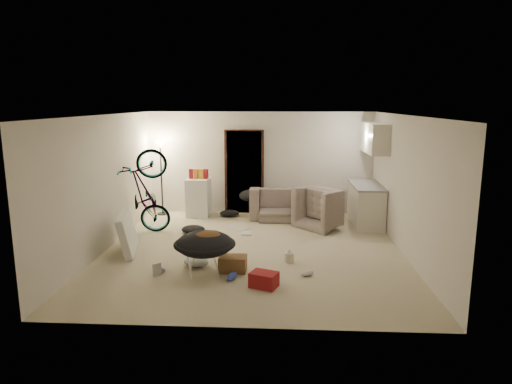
# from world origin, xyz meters

# --- Properties ---
(floor) EXTENTS (5.50, 6.00, 0.02)m
(floor) POSITION_xyz_m (0.00, 0.00, -0.01)
(floor) COLOR beige
(floor) RESTS_ON ground
(ceiling) EXTENTS (5.50, 6.00, 0.02)m
(ceiling) POSITION_xyz_m (0.00, 0.00, 2.51)
(ceiling) COLOR white
(ceiling) RESTS_ON wall_back
(wall_back) EXTENTS (5.50, 0.02, 2.50)m
(wall_back) POSITION_xyz_m (0.00, 3.01, 1.25)
(wall_back) COLOR silver
(wall_back) RESTS_ON floor
(wall_front) EXTENTS (5.50, 0.02, 2.50)m
(wall_front) POSITION_xyz_m (0.00, -3.01, 1.25)
(wall_front) COLOR silver
(wall_front) RESTS_ON floor
(wall_left) EXTENTS (0.02, 6.00, 2.50)m
(wall_left) POSITION_xyz_m (-2.76, 0.00, 1.25)
(wall_left) COLOR silver
(wall_left) RESTS_ON floor
(wall_right) EXTENTS (0.02, 6.00, 2.50)m
(wall_right) POSITION_xyz_m (2.76, 0.00, 1.25)
(wall_right) COLOR silver
(wall_right) RESTS_ON floor
(doorway) EXTENTS (0.85, 0.10, 2.04)m
(doorway) POSITION_xyz_m (-0.40, 2.97, 1.02)
(doorway) COLOR black
(doorway) RESTS_ON floor
(door_trim) EXTENTS (0.97, 0.04, 2.10)m
(door_trim) POSITION_xyz_m (-0.40, 2.94, 1.02)
(door_trim) COLOR black
(door_trim) RESTS_ON floor
(floor_lamp) EXTENTS (0.28, 0.28, 1.81)m
(floor_lamp) POSITION_xyz_m (-2.40, 2.65, 1.31)
(floor_lamp) COLOR black
(floor_lamp) RESTS_ON floor
(kitchen_counter) EXTENTS (0.60, 1.50, 0.88)m
(kitchen_counter) POSITION_xyz_m (2.43, 2.00, 0.44)
(kitchen_counter) COLOR beige
(kitchen_counter) RESTS_ON floor
(counter_top) EXTENTS (0.64, 1.54, 0.04)m
(counter_top) POSITION_xyz_m (2.43, 2.00, 0.90)
(counter_top) COLOR gray
(counter_top) RESTS_ON kitchen_counter
(kitchen_uppers) EXTENTS (0.38, 1.40, 0.65)m
(kitchen_uppers) POSITION_xyz_m (2.56, 2.00, 1.95)
(kitchen_uppers) COLOR beige
(kitchen_uppers) RESTS_ON wall_right
(sofa) EXTENTS (1.93, 0.76, 0.56)m
(sofa) POSITION_xyz_m (0.75, 2.45, 0.28)
(sofa) COLOR #373E36
(sofa) RESTS_ON floor
(armchair) EXTENTS (1.33, 1.34, 0.66)m
(armchair) POSITION_xyz_m (1.56, 1.78, 0.33)
(armchair) COLOR #373E36
(armchair) RESTS_ON floor
(bicycle) EXTENTS (1.93, 1.07, 1.06)m
(bicycle) POSITION_xyz_m (-2.30, 0.98, 0.48)
(bicycle) COLOR black
(bicycle) RESTS_ON floor
(book_asset) EXTENTS (0.25, 0.26, 0.02)m
(book_asset) POSITION_xyz_m (-1.50, -1.43, 0.01)
(book_asset) COLOR maroon
(book_asset) RESTS_ON floor
(mini_fridge) EXTENTS (0.56, 0.56, 0.92)m
(mini_fridge) POSITION_xyz_m (-1.48, 2.55, 0.46)
(mini_fridge) COLOR white
(mini_fridge) RESTS_ON floor
(snack_box_0) EXTENTS (0.11, 0.09, 0.30)m
(snack_box_0) POSITION_xyz_m (-1.65, 2.55, 1.00)
(snack_box_0) COLOR maroon
(snack_box_0) RESTS_ON mini_fridge
(snack_box_1) EXTENTS (0.12, 0.10, 0.30)m
(snack_box_1) POSITION_xyz_m (-1.53, 2.55, 1.00)
(snack_box_1) COLOR orange
(snack_box_1) RESTS_ON mini_fridge
(snack_box_2) EXTENTS (0.10, 0.07, 0.30)m
(snack_box_2) POSITION_xyz_m (-1.41, 2.55, 1.00)
(snack_box_2) COLOR gold
(snack_box_2) RESTS_ON mini_fridge
(snack_box_3) EXTENTS (0.12, 0.10, 0.30)m
(snack_box_3) POSITION_xyz_m (-1.29, 2.55, 1.00)
(snack_box_3) COLOR maroon
(snack_box_3) RESTS_ON mini_fridge
(saucer_chair) EXTENTS (0.99, 0.99, 0.70)m
(saucer_chair) POSITION_xyz_m (-0.69, -1.26, 0.42)
(saucer_chair) COLOR silver
(saucer_chair) RESTS_ON floor
(hoodie) EXTENTS (0.61, 0.57, 0.22)m
(hoodie) POSITION_xyz_m (-0.64, -1.29, 0.62)
(hoodie) COLOR #54361C
(hoodie) RESTS_ON saucer_chair
(sofa_drape) EXTENTS (0.65, 0.58, 0.28)m
(sofa_drape) POSITION_xyz_m (-0.20, 2.45, 0.54)
(sofa_drape) COLOR black
(sofa_drape) RESTS_ON sofa
(tv_box) EXTENTS (0.50, 1.13, 0.73)m
(tv_box) POSITION_xyz_m (-2.30, -0.23, 0.36)
(tv_box) COLOR silver
(tv_box) RESTS_ON floor
(drink_case_a) EXTENTS (0.45, 0.33, 0.25)m
(drink_case_a) POSITION_xyz_m (-0.26, -1.10, 0.13)
(drink_case_a) COLOR brown
(drink_case_a) RESTS_ON floor
(drink_case_b) EXTENTS (0.47, 0.41, 0.23)m
(drink_case_b) POSITION_xyz_m (0.27, -1.71, 0.11)
(drink_case_b) COLOR maroon
(drink_case_b) RESTS_ON floor
(juicer) EXTENTS (0.17, 0.17, 0.24)m
(juicer) POSITION_xyz_m (0.67, -0.61, 0.10)
(juicer) COLOR beige
(juicer) RESTS_ON floor
(newspaper) EXTENTS (0.65, 0.63, 0.01)m
(newspaper) POSITION_xyz_m (-0.46, 1.52, 0.00)
(newspaper) COLOR #B3ACA5
(newspaper) RESTS_ON floor
(book_blue) EXTENTS (0.32, 0.33, 0.03)m
(book_blue) POSITION_xyz_m (-0.85, 0.10, 0.01)
(book_blue) COLOR #3145B2
(book_blue) RESTS_ON floor
(book_white) EXTENTS (0.22, 0.28, 0.03)m
(book_white) POSITION_xyz_m (-0.20, 1.07, 0.01)
(book_white) COLOR silver
(book_white) RESTS_ON floor
(shoe_1) EXTENTS (0.27, 0.29, 0.10)m
(shoe_1) POSITION_xyz_m (-0.84, 0.94, 0.05)
(shoe_1) COLOR slate
(shoe_1) RESTS_ON floor
(shoe_2) EXTENTS (0.21, 0.31, 0.11)m
(shoe_2) POSITION_xyz_m (-0.24, -1.46, 0.05)
(shoe_2) COLOR #3145B2
(shoe_2) RESTS_ON floor
(shoe_3) EXTENTS (0.27, 0.20, 0.09)m
(shoe_3) POSITION_xyz_m (-1.46, -1.22, 0.05)
(shoe_3) COLOR slate
(shoe_3) RESTS_ON floor
(shoe_4) EXTENTS (0.27, 0.24, 0.10)m
(shoe_4) POSITION_xyz_m (0.95, -1.24, 0.05)
(shoe_4) COLOR white
(shoe_4) RESTS_ON floor
(clothes_lump_a) EXTENTS (0.55, 0.49, 0.16)m
(clothes_lump_a) POSITION_xyz_m (-1.33, 1.06, 0.08)
(clothes_lump_a) COLOR black
(clothes_lump_a) RESTS_ON floor
(clothes_lump_b) EXTENTS (0.57, 0.53, 0.14)m
(clothes_lump_b) POSITION_xyz_m (-0.73, 2.55, 0.07)
(clothes_lump_b) COLOR black
(clothes_lump_b) RESTS_ON floor
(clothes_lump_c) EXTENTS (0.57, 0.53, 0.14)m
(clothes_lump_c) POSITION_xyz_m (-0.91, -0.87, 0.07)
(clothes_lump_c) COLOR silver
(clothes_lump_c) RESTS_ON floor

